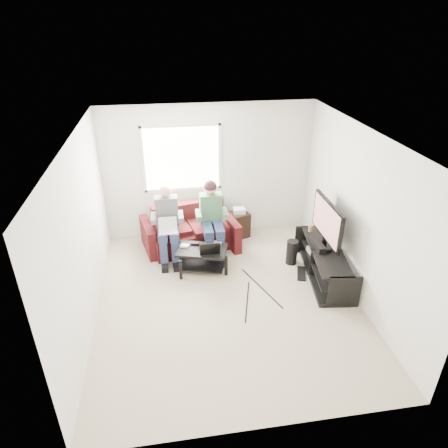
# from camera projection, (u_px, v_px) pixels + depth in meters

# --- Properties ---
(floor) EXTENTS (4.50, 4.50, 0.00)m
(floor) POSITION_uv_depth(u_px,v_px,m) (227.00, 299.00, 6.30)
(floor) COLOR #B2A78B
(floor) RESTS_ON ground
(ceiling) EXTENTS (4.50, 4.50, 0.00)m
(ceiling) POSITION_uv_depth(u_px,v_px,m) (228.00, 137.00, 5.08)
(ceiling) COLOR white
(ceiling) RESTS_ON wall_back
(wall_back) EXTENTS (4.50, 0.00, 4.50)m
(wall_back) POSITION_uv_depth(u_px,v_px,m) (209.00, 172.00, 7.65)
(wall_back) COLOR silver
(wall_back) RESTS_ON floor
(wall_front) EXTENTS (4.50, 0.00, 4.50)m
(wall_front) POSITION_uv_depth(u_px,v_px,m) (267.00, 339.00, 3.72)
(wall_front) COLOR silver
(wall_front) RESTS_ON floor
(wall_left) EXTENTS (0.00, 4.50, 4.50)m
(wall_left) POSITION_uv_depth(u_px,v_px,m) (83.00, 237.00, 5.42)
(wall_left) COLOR silver
(wall_left) RESTS_ON floor
(wall_right) EXTENTS (0.00, 4.50, 4.50)m
(wall_right) POSITION_uv_depth(u_px,v_px,m) (359.00, 217.00, 5.96)
(wall_right) COLOR silver
(wall_right) RESTS_ON floor
(window) EXTENTS (1.48, 0.04, 1.28)m
(window) POSITION_uv_depth(u_px,v_px,m) (182.00, 158.00, 7.43)
(window) COLOR white
(window) RESTS_ON wall_back
(sofa) EXTENTS (1.88, 1.08, 0.80)m
(sofa) POSITION_uv_depth(u_px,v_px,m) (190.00, 232.00, 7.60)
(sofa) COLOR #441111
(sofa) RESTS_ON floor
(person_left) EXTENTS (0.40, 0.70, 1.33)m
(person_left) POSITION_uv_depth(u_px,v_px,m) (167.00, 221.00, 7.09)
(person_left) COLOR navy
(person_left) RESTS_ON sofa
(person_right) EXTENTS (0.40, 0.71, 1.37)m
(person_right) POSITION_uv_depth(u_px,v_px,m) (212.00, 214.00, 7.19)
(person_right) COLOR navy
(person_right) RESTS_ON sofa
(laptop_silver) EXTENTS (0.32, 0.22, 0.24)m
(laptop_silver) POSITION_uv_depth(u_px,v_px,m) (168.00, 229.00, 6.90)
(laptop_silver) COLOR silver
(laptop_silver) RESTS_ON person_left
(coffee_table) EXTENTS (0.94, 0.72, 0.42)m
(coffee_table) POSITION_uv_depth(u_px,v_px,m) (202.00, 255.00, 6.88)
(coffee_table) COLOR black
(coffee_table) RESTS_ON floor
(laptop_black) EXTENTS (0.37, 0.29, 0.24)m
(laptop_black) POSITION_uv_depth(u_px,v_px,m) (209.00, 245.00, 6.72)
(laptop_black) COLOR black
(laptop_black) RESTS_ON coffee_table
(controller_a) EXTENTS (0.16, 0.14, 0.04)m
(controller_a) POSITION_uv_depth(u_px,v_px,m) (185.00, 246.00, 6.89)
(controller_a) COLOR silver
(controller_a) RESTS_ON coffee_table
(controller_b) EXTENTS (0.16, 0.12, 0.04)m
(controller_b) POSITION_uv_depth(u_px,v_px,m) (195.00, 243.00, 6.97)
(controller_b) COLOR black
(controller_b) RESTS_ON coffee_table
(controller_c) EXTENTS (0.16, 0.12, 0.04)m
(controller_c) POSITION_uv_depth(u_px,v_px,m) (218.00, 242.00, 7.00)
(controller_c) COLOR gray
(controller_c) RESTS_ON coffee_table
(tv_stand) EXTENTS (0.72, 1.72, 0.55)m
(tv_stand) POSITION_uv_depth(u_px,v_px,m) (324.00, 265.00, 6.72)
(tv_stand) COLOR black
(tv_stand) RESTS_ON floor
(tv) EXTENTS (0.12, 1.10, 0.81)m
(tv) POSITION_uv_depth(u_px,v_px,m) (327.00, 222.00, 6.45)
(tv) COLOR black
(tv) RESTS_ON tv_stand
(soundbar) EXTENTS (0.12, 0.50, 0.10)m
(soundbar) POSITION_uv_depth(u_px,v_px,m) (317.00, 244.00, 6.63)
(soundbar) COLOR black
(soundbar) RESTS_ON tv_stand
(drink_cup) EXTENTS (0.08, 0.08, 0.12)m
(drink_cup) POSITION_uv_depth(u_px,v_px,m) (311.00, 228.00, 7.09)
(drink_cup) COLOR #9C7043
(drink_cup) RESTS_ON tv_stand
(console_white) EXTENTS (0.30, 0.22, 0.06)m
(console_white) POSITION_uv_depth(u_px,v_px,m) (334.00, 274.00, 6.34)
(console_white) COLOR silver
(console_white) RESTS_ON tv_stand
(console_grey) EXTENTS (0.34, 0.26, 0.08)m
(console_grey) POSITION_uv_depth(u_px,v_px,m) (318.00, 251.00, 6.94)
(console_grey) COLOR gray
(console_grey) RESTS_ON tv_stand
(console_black) EXTENTS (0.38, 0.30, 0.07)m
(console_black) POSITION_uv_depth(u_px,v_px,m) (326.00, 262.00, 6.64)
(console_black) COLOR black
(console_black) RESTS_ON tv_stand
(subwoofer) EXTENTS (0.20, 0.20, 0.45)m
(subwoofer) POSITION_uv_depth(u_px,v_px,m) (292.00, 252.00, 7.11)
(subwoofer) COLOR black
(subwoofer) RESTS_ON floor
(keyboard_floor) EXTENTS (0.27, 0.45, 0.02)m
(keyboard_floor) POSITION_uv_depth(u_px,v_px,m) (301.00, 273.00, 6.89)
(keyboard_floor) COLOR black
(keyboard_floor) RESTS_ON floor
(end_table) EXTENTS (0.35, 0.35, 0.61)m
(end_table) POSITION_uv_depth(u_px,v_px,m) (239.00, 224.00, 7.97)
(end_table) COLOR black
(end_table) RESTS_ON floor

